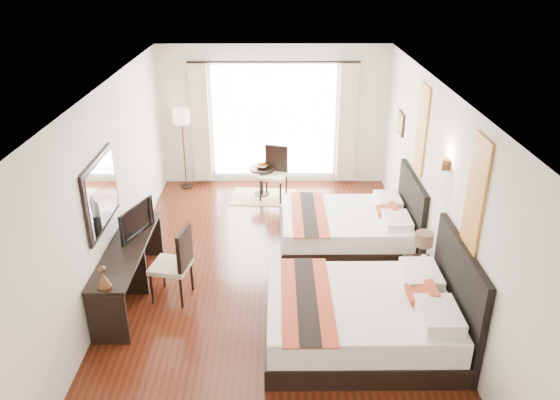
{
  "coord_description": "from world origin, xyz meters",
  "views": [
    {
      "loc": [
        0.04,
        -6.79,
        4.39
      ],
      "look_at": [
        0.1,
        0.47,
        1.07
      ],
      "focal_mm": 35.0,
      "sensor_mm": 36.0,
      "label": 1
    }
  ],
  "objects_px": {
    "side_table": "(262,181)",
    "window_chair": "(274,183)",
    "fruit_bowl": "(262,167)",
    "vase": "(423,263)",
    "floor_lamp": "(182,121)",
    "bed_near": "(367,317)",
    "bed_far": "(350,227)",
    "desk_chair": "(173,277)",
    "console_desk": "(129,270)",
    "nightstand": "(418,277)",
    "table_lamp": "(424,241)",
    "television": "(132,219)"
  },
  "relations": [
    {
      "from": "side_table",
      "to": "window_chair",
      "type": "height_order",
      "value": "window_chair"
    },
    {
      "from": "side_table",
      "to": "fruit_bowl",
      "type": "bearing_deg",
      "value": -81.1
    },
    {
      "from": "vase",
      "to": "floor_lamp",
      "type": "bearing_deg",
      "value": 134.06
    },
    {
      "from": "vase",
      "to": "floor_lamp",
      "type": "relative_size",
      "value": 0.08
    },
    {
      "from": "bed_near",
      "to": "vase",
      "type": "height_order",
      "value": "bed_near"
    },
    {
      "from": "bed_far",
      "to": "desk_chair",
      "type": "bearing_deg",
      "value": -150.21
    },
    {
      "from": "console_desk",
      "to": "desk_chair",
      "type": "height_order",
      "value": "desk_chair"
    },
    {
      "from": "nightstand",
      "to": "window_chair",
      "type": "height_order",
      "value": "window_chair"
    },
    {
      "from": "fruit_bowl",
      "to": "bed_far",
      "type": "bearing_deg",
      "value": -53.11
    },
    {
      "from": "nightstand",
      "to": "side_table",
      "type": "distance_m",
      "value": 4.05
    },
    {
      "from": "console_desk",
      "to": "fruit_bowl",
      "type": "distance_m",
      "value": 3.82
    },
    {
      "from": "bed_near",
      "to": "vase",
      "type": "relative_size",
      "value": 18.33
    },
    {
      "from": "bed_near",
      "to": "floor_lamp",
      "type": "relative_size",
      "value": 1.43
    },
    {
      "from": "table_lamp",
      "to": "television",
      "type": "relative_size",
      "value": 0.51
    },
    {
      "from": "floor_lamp",
      "to": "bed_near",
      "type": "bearing_deg",
      "value": -58.69
    },
    {
      "from": "table_lamp",
      "to": "console_desk",
      "type": "distance_m",
      "value": 4.08
    },
    {
      "from": "fruit_bowl",
      "to": "bed_near",
      "type": "bearing_deg",
      "value": -72.6
    },
    {
      "from": "bed_near",
      "to": "side_table",
      "type": "distance_m",
      "value": 4.63
    },
    {
      "from": "vase",
      "to": "bed_far",
      "type": "bearing_deg",
      "value": 116.71
    },
    {
      "from": "bed_far",
      "to": "nightstand",
      "type": "bearing_deg",
      "value": -60.07
    },
    {
      "from": "bed_near",
      "to": "nightstand",
      "type": "height_order",
      "value": "bed_near"
    },
    {
      "from": "vase",
      "to": "side_table",
      "type": "relative_size",
      "value": 0.22
    },
    {
      "from": "floor_lamp",
      "to": "fruit_bowl",
      "type": "xyz_separation_m",
      "value": [
        1.55,
        -0.41,
        -0.78
      ]
    },
    {
      "from": "console_desk",
      "to": "desk_chair",
      "type": "relative_size",
      "value": 2.06
    },
    {
      "from": "vase",
      "to": "window_chair",
      "type": "distance_m",
      "value": 3.95
    },
    {
      "from": "bed_near",
      "to": "side_table",
      "type": "height_order",
      "value": "bed_near"
    },
    {
      "from": "vase",
      "to": "console_desk",
      "type": "bearing_deg",
      "value": 178.01
    },
    {
      "from": "television",
      "to": "fruit_bowl",
      "type": "bearing_deg",
      "value": -9.65
    },
    {
      "from": "side_table",
      "to": "window_chair",
      "type": "xyz_separation_m",
      "value": [
        0.23,
        -0.17,
        0.03
      ]
    },
    {
      "from": "bed_near",
      "to": "nightstand",
      "type": "distance_m",
      "value": 1.39
    },
    {
      "from": "bed_near",
      "to": "bed_far",
      "type": "distance_m",
      "value": 2.43
    },
    {
      "from": "table_lamp",
      "to": "television",
      "type": "height_order",
      "value": "television"
    },
    {
      "from": "television",
      "to": "window_chair",
      "type": "height_order",
      "value": "television"
    },
    {
      "from": "floor_lamp",
      "to": "console_desk",
      "type": "bearing_deg",
      "value": -93.09
    },
    {
      "from": "desk_chair",
      "to": "floor_lamp",
      "type": "bearing_deg",
      "value": -72.37
    },
    {
      "from": "bed_far",
      "to": "side_table",
      "type": "distance_m",
      "value": 2.48
    },
    {
      "from": "console_desk",
      "to": "window_chair",
      "type": "height_order",
      "value": "window_chair"
    },
    {
      "from": "nightstand",
      "to": "television",
      "type": "relative_size",
      "value": 0.61
    },
    {
      "from": "television",
      "to": "floor_lamp",
      "type": "distance_m",
      "value": 3.45
    },
    {
      "from": "television",
      "to": "table_lamp",
      "type": "bearing_deg",
      "value": -73.64
    },
    {
      "from": "desk_chair",
      "to": "floor_lamp",
      "type": "xyz_separation_m",
      "value": [
        -0.41,
        3.88,
        1.06
      ]
    },
    {
      "from": "bed_far",
      "to": "desk_chair",
      "type": "relative_size",
      "value": 1.99
    },
    {
      "from": "bed_far",
      "to": "window_chair",
      "type": "distance_m",
      "value": 2.21
    },
    {
      "from": "nightstand",
      "to": "floor_lamp",
      "type": "relative_size",
      "value": 0.29
    },
    {
      "from": "console_desk",
      "to": "fruit_bowl",
      "type": "height_order",
      "value": "console_desk"
    },
    {
      "from": "nightstand",
      "to": "table_lamp",
      "type": "relative_size",
      "value": 1.2
    },
    {
      "from": "television",
      "to": "window_chair",
      "type": "distance_m",
      "value": 3.54
    },
    {
      "from": "television",
      "to": "side_table",
      "type": "bearing_deg",
      "value": -9.49
    },
    {
      "from": "vase",
      "to": "television",
      "type": "distance_m",
      "value": 4.05
    },
    {
      "from": "table_lamp",
      "to": "console_desk",
      "type": "relative_size",
      "value": 0.18
    }
  ]
}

